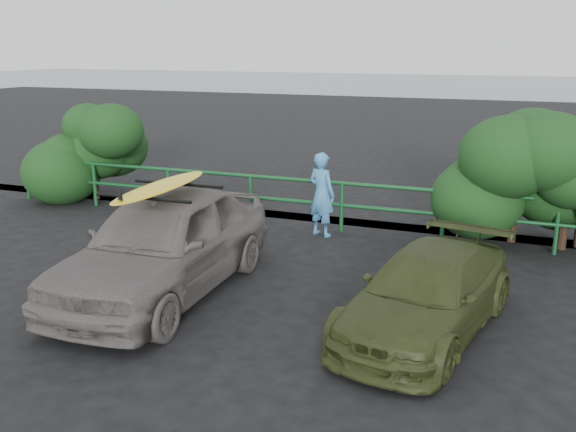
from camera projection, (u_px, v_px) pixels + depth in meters
name	position (u px, v px, depth m)	size (l,w,h in m)	color
ground	(166.00, 319.00, 8.82)	(80.00, 80.00, 0.00)	black
ocean	(494.00, 84.00, 62.82)	(200.00, 200.00, 0.00)	slate
guardrail	(295.00, 202.00, 13.18)	(14.00, 0.08, 1.04)	#154C24
shrub_left	(111.00, 158.00, 15.09)	(3.20, 2.40, 2.15)	#183F17
shrub_right	(560.00, 185.00, 11.70)	(3.20, 2.40, 2.36)	#183F17
sedan	(164.00, 243.00, 9.58)	(1.85, 4.59, 1.56)	#635C58
olive_vehicle	(427.00, 293.00, 8.32)	(1.50, 3.68, 1.07)	#333B1A
man	(322.00, 194.00, 12.52)	(0.61, 0.40, 1.66)	#3F86BF
roof_rack	(161.00, 191.00, 9.37)	(1.50, 1.05, 0.05)	black
surfboard	(161.00, 187.00, 9.36)	(0.51, 2.48, 0.07)	yellow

